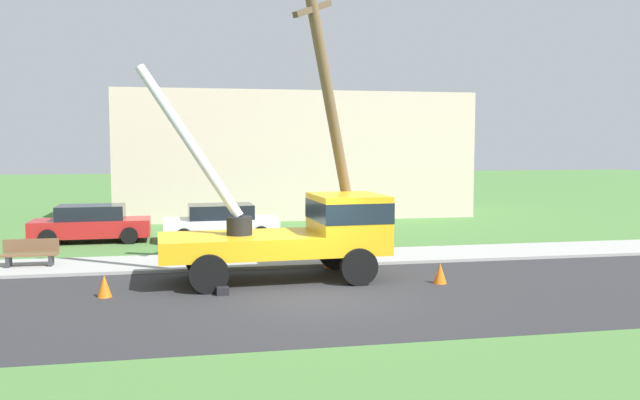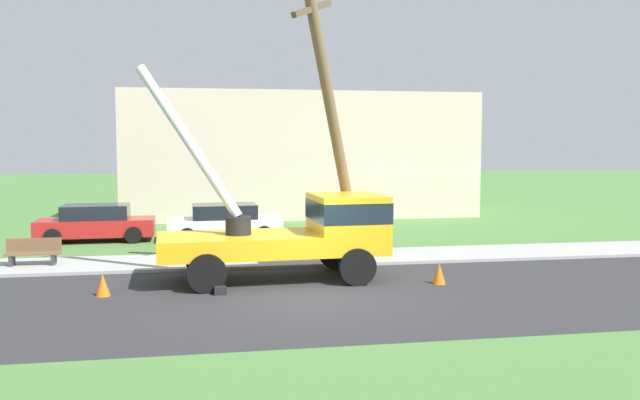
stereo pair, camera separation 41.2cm
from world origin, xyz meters
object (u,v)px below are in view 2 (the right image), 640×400
at_px(parked_sedan_red, 96,223).
at_px(traffic_cone_behind, 103,285).
at_px(traffic_cone_ahead, 439,274).
at_px(parked_sedan_white, 224,222).
at_px(leaning_utility_pole, 333,123).
at_px(utility_truck, 302,229).
at_px(park_bench, 33,253).
at_px(traffic_cone_curbside, 331,259).

bearing_deg(parked_sedan_red, traffic_cone_behind, -80.37).
xyz_separation_m(traffic_cone_ahead, traffic_cone_behind, (-8.73, 0.09, 0.00)).
bearing_deg(parked_sedan_white, traffic_cone_behind, -109.74).
bearing_deg(traffic_cone_behind, leaning_utility_pole, 18.95).
height_order(leaning_utility_pole, parked_sedan_white, leaning_utility_pole).
distance_m(utility_truck, parked_sedan_red, 10.91).
height_order(utility_truck, park_bench, utility_truck).
distance_m(traffic_cone_ahead, traffic_cone_behind, 8.73).
xyz_separation_m(traffic_cone_behind, traffic_cone_curbside, (6.29, 2.66, 0.00)).
relative_size(utility_truck, traffic_cone_behind, 12.28).
relative_size(traffic_cone_behind, park_bench, 0.35).
relative_size(leaning_utility_pole, traffic_cone_behind, 15.34).
bearing_deg(park_bench, leaning_utility_pole, -13.35).
bearing_deg(park_bench, parked_sedan_red, 79.69).
bearing_deg(traffic_cone_curbside, parked_sedan_red, 138.27).
height_order(utility_truck, parked_sedan_red, utility_truck).
bearing_deg(leaning_utility_pole, utility_truck, -140.54).
distance_m(utility_truck, leaning_utility_pole, 3.28).
relative_size(parked_sedan_red, park_bench, 2.78).
xyz_separation_m(utility_truck, leaning_utility_pole, (1.05, 0.87, 2.99)).
bearing_deg(parked_sedan_red, traffic_cone_curbside, -41.73).
bearing_deg(traffic_cone_behind, traffic_cone_curbside, 22.92).
relative_size(utility_truck, parked_sedan_white, 1.54).
bearing_deg(leaning_utility_pole, traffic_cone_behind, -161.05).
distance_m(traffic_cone_ahead, parked_sedan_white, 10.71).
distance_m(parked_sedan_red, park_bench, 5.58).
height_order(utility_truck, parked_sedan_white, utility_truck).
height_order(parked_sedan_red, park_bench, parked_sedan_red).
distance_m(traffic_cone_curbside, parked_sedan_red, 10.65).
bearing_deg(traffic_cone_ahead, leaning_utility_pole, 137.91).
relative_size(utility_truck, traffic_cone_curbside, 12.28).
distance_m(utility_truck, park_bench, 8.45).
distance_m(parked_sedan_white, park_bench, 7.66).
relative_size(parked_sedan_white, park_bench, 2.79).
distance_m(leaning_utility_pole, traffic_cone_ahead, 5.30).
height_order(traffic_cone_ahead, traffic_cone_curbside, same).
bearing_deg(traffic_cone_ahead, parked_sedan_red, 136.54).
relative_size(traffic_cone_ahead, parked_sedan_white, 0.13).
height_order(traffic_cone_ahead, traffic_cone_behind, same).
distance_m(traffic_cone_curbside, park_bench, 9.09).
xyz_separation_m(traffic_cone_curbside, park_bench, (-8.94, 1.60, 0.18)).
xyz_separation_m(utility_truck, traffic_cone_curbside, (1.09, 1.38, -1.13)).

